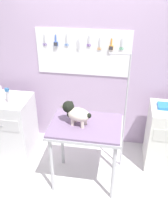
# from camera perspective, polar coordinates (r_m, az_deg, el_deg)

# --- Properties ---
(ground) EXTENTS (4.40, 4.00, 0.04)m
(ground) POSITION_cam_1_polar(r_m,az_deg,el_deg) (3.28, -1.34, -19.42)
(ground) COLOR silver
(rear_wall_panel) EXTENTS (4.00, 0.11, 2.30)m
(rear_wall_panel) POSITION_cam_1_polar(r_m,az_deg,el_deg) (3.62, 2.22, 8.99)
(rear_wall_panel) COLOR #B79DBF
(rear_wall_panel) RESTS_ON ground
(grooming_table) EXTENTS (0.87, 0.64, 0.89)m
(grooming_table) POSITION_cam_1_polar(r_m,az_deg,el_deg) (2.97, 0.39, -4.52)
(grooming_table) COLOR #B7B7BC
(grooming_table) RESTS_ON ground
(grooming_arm) EXTENTS (0.30, 0.11, 1.66)m
(grooming_arm) POSITION_cam_1_polar(r_m,az_deg,el_deg) (3.23, 9.19, -1.91)
(grooming_arm) COLOR #B7B7BC
(grooming_arm) RESTS_ON ground
(dog) EXTENTS (0.38, 0.24, 0.28)m
(dog) POSITION_cam_1_polar(r_m,az_deg,el_deg) (2.85, -1.97, -0.23)
(dog) COLOR beige
(dog) RESTS_ON grooming_table
(counter_left) EXTENTS (0.80, 0.58, 0.91)m
(counter_left) POSITION_cam_1_polar(r_m,az_deg,el_deg) (3.85, -17.70, -2.96)
(counter_left) COLOR silver
(counter_left) RESTS_ON ground
(pump_bottle_white) EXTENTS (0.05, 0.05, 0.22)m
(pump_bottle_white) POSITION_cam_1_polar(r_m,az_deg,el_deg) (3.53, -18.74, 3.89)
(pump_bottle_white) COLOR white
(pump_bottle_white) RESTS_ON counter_left
(shampoo_bottle) EXTENTS (0.05, 0.05, 0.21)m
(shampoo_bottle) POSITION_cam_1_polar(r_m,az_deg,el_deg) (3.46, -17.23, 3.49)
(shampoo_bottle) COLOR #BAB5BA
(shampoo_bottle) RESTS_ON counter_left
(supply_tray) EXTENTS (0.24, 0.18, 0.04)m
(supply_tray) POSITION_cam_1_polar(r_m,az_deg,el_deg) (3.38, 18.74, 1.26)
(supply_tray) COLOR blue
(supply_tray) RESTS_ON cabinet_right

